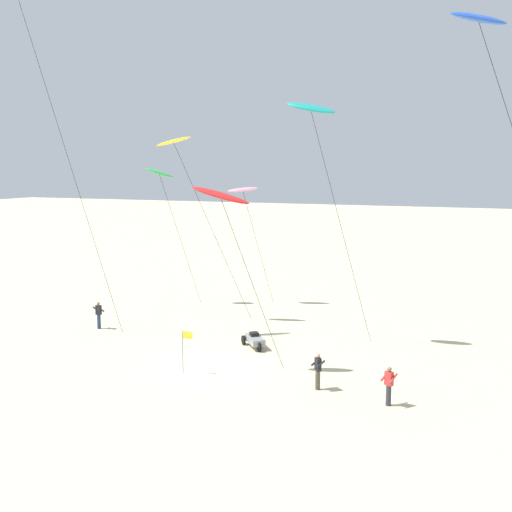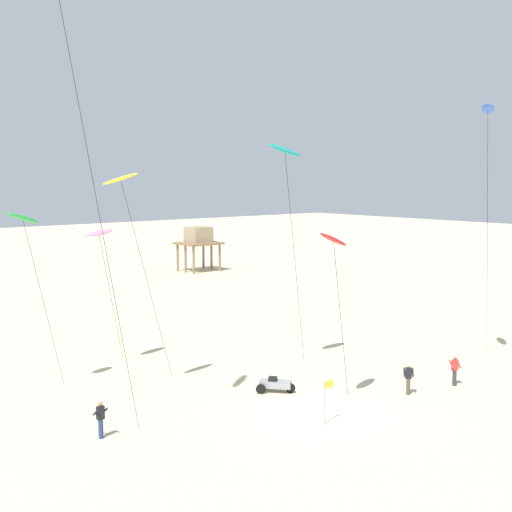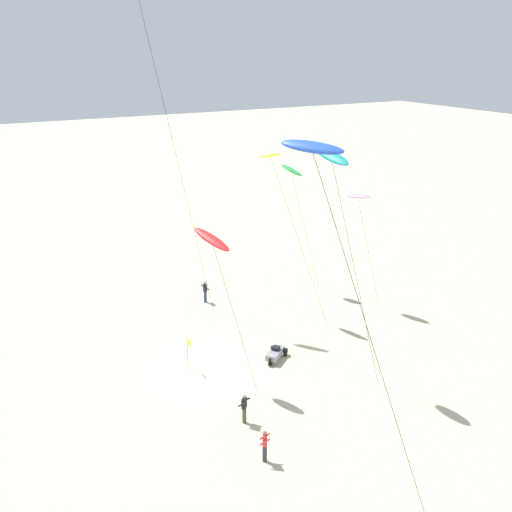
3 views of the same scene
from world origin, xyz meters
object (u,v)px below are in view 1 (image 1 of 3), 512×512
Objects in this scene: beach_buggy at (255,340)px; marker_flag at (185,343)px; kite_yellow at (175,144)px; kite_blue at (480,23)px; kite_pink at (243,190)px; kite_flyer_middle at (99,314)px; kite_flyer_furthest at (318,370)px; kite_red at (221,197)px; kite_flyer_nearest at (389,385)px; kite_teal at (311,110)px; kite_green at (160,174)px.

marker_flag is at bearing -105.05° from beach_buggy.
kite_yellow is 5.62× the size of marker_flag.
marker_flag is at bearing -58.24° from kite_yellow.
kite_blue is 19.19m from beach_buggy.
kite_flyer_middle is at bearing -118.28° from kite_pink.
kite_flyer_middle and kite_flyer_furthest have the same top height.
kite_red reaches higher than kite_flyer_furthest.
kite_red is 13.05m from kite_blue.
kite_red reaches higher than kite_pink.
kite_blue reaches higher than kite_flyer_nearest.
kite_red is at bearing -48.44° from kite_yellow.
kite_blue is 9.35× the size of kite_flyer_middle.
kite_blue is at bearing 0.00° from marker_flag.
kite_teal is (9.40, -1.72, 1.64)m from kite_yellow.
kite_red is at bearing -70.20° from kite_pink.
kite_flyer_furthest is (-3.26, 0.64, 0.00)m from kite_flyer_nearest.
kite_green is 24.43m from kite_flyer_nearest.
kite_teal is at bearing 38.35° from beach_buggy.
kite_blue reaches higher than kite_yellow.
kite_pink is at bearing 61.72° from kite_flyer_middle.
kite_green is at bearing 131.74° from kite_red.
kite_blue is 18.56m from marker_flag.
kite_green is 0.83× the size of kite_yellow.
kite_blue is 1.16× the size of kite_teal.
kite_green is 6.00m from kite_pink.
kite_teal is 8.09× the size of kite_flyer_furthest.
kite_blue is at bearing 6.30° from kite_flyer_nearest.
kite_green is at bearing 149.41° from kite_blue.
kite_pink is 0.55× the size of kite_blue.
kite_flyer_nearest is at bearing -9.41° from kite_red.
kite_flyer_middle is (0.11, -7.61, -8.44)m from kite_green.
kite_green is 0.73× the size of kite_teal.
kite_red is 9.06m from beach_buggy.
marker_flag is at bearing -180.00° from kite_blue.
kite_teal is 8.09× the size of kite_flyer_middle.
kite_red is 4.62× the size of beach_buggy.
kite_green is at bearing 144.09° from beach_buggy.
marker_flag is at bearing -143.55° from kite_red.
kite_teal is 12.83m from beach_buggy.
kite_pink is 5.11× the size of kite_flyer_middle.
kite_flyer_middle is (-18.70, 5.51, 0.00)m from kite_flyer_nearest.
kite_teal is (7.48, -7.89, 4.68)m from kite_pink.
kite_blue reaches higher than kite_teal.
kite_red is 1.07× the size of kite_pink.
kite_teal is at bearing 128.14° from kite_flyer_nearest.
kite_red is at bearing 170.59° from kite_flyer_nearest.
marker_flag is (3.61, -15.08, -6.70)m from kite_pink.
kite_yellow is 9.69m from kite_teal.
kite_yellow is at bearing 131.56° from kite_red.
kite_flyer_nearest is (-2.85, -0.32, -14.20)m from kite_blue.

